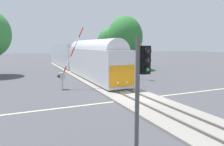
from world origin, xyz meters
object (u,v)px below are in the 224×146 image
(oak_far_right, at_px, (125,37))
(traffic_signal_far_side, at_px, (140,54))
(crossing_gate_far, at_px, (65,70))
(elm_centre_background, at_px, (109,42))
(traffic_signal_near_left, at_px, (141,84))
(commuter_train, at_px, (76,56))

(oak_far_right, bearing_deg, traffic_signal_far_side, -107.87)
(crossing_gate_far, distance_m, elm_centre_background, 21.45)
(oak_far_right, bearing_deg, traffic_signal_near_left, -116.21)
(crossing_gate_far, bearing_deg, traffic_signal_near_left, -91.67)
(commuter_train, relative_size, elm_centre_background, 4.94)
(commuter_train, height_order, crossing_gate_far, crossing_gate_far)
(commuter_train, relative_size, oak_far_right, 3.87)
(traffic_signal_near_left, xyz_separation_m, oak_far_right, (15.08, 30.63, 2.80))
(crossing_gate_far, distance_m, oak_far_right, 20.80)
(traffic_signal_near_left, relative_size, elm_centre_background, 0.63)
(commuter_train, height_order, traffic_signal_near_left, commuter_train)
(crossing_gate_far, relative_size, elm_centre_background, 0.82)
(traffic_signal_far_side, relative_size, oak_far_right, 0.51)
(oak_far_right, relative_size, elm_centre_background, 1.28)
(elm_centre_background, bearing_deg, commuter_train, -159.33)
(oak_far_right, height_order, elm_centre_background, oak_far_right)
(traffic_signal_far_side, xyz_separation_m, oak_far_right, (3.86, 11.96, 2.70))
(commuter_train, distance_m, elm_centre_background, 8.47)
(crossing_gate_far, relative_size, traffic_signal_far_side, 1.28)
(traffic_signal_far_side, bearing_deg, oak_far_right, 72.13)
(traffic_signal_far_side, height_order, traffic_signal_near_left, traffic_signal_far_side)
(traffic_signal_far_side, bearing_deg, elm_centre_background, 83.43)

